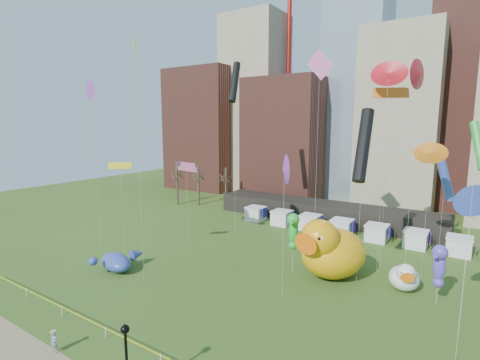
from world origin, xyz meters
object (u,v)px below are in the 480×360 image
Objects in this scene: seahorse_green at (293,228)px; lamppost at (126,354)px; woman at (54,342)px; seahorse_purple at (440,263)px; whale_inflatable at (117,261)px; big_duck at (330,250)px; small_duck at (404,277)px.

seahorse_green is 1.36× the size of lamppost.
lamppost is 3.15× the size of woman.
seahorse_green reaches higher than seahorse_purple.
seahorse_purple reaches higher than lamppost.
seahorse_green is at bearing 45.55° from whale_inflatable.
whale_inflatable reaches higher than woman.
whale_inflatable is at bearing -145.54° from seahorse_purple.
seahorse_green is 14.23m from seahorse_purple.
seahorse_green is at bearing -146.03° from big_duck.
lamppost is at bearing -11.20° from woman.
big_duck is at bearing 80.54° from lamppost.
whale_inflatable is (-31.13, -10.82, -3.07)m from seahorse_purple.
lamppost is at bearing -130.49° from small_duck.
whale_inflatable is at bearing 143.64° from lamppost.
seahorse_green is at bearing -162.12° from seahorse_purple.
lamppost reaches higher than woman.
big_duck is at bearing -167.24° from seahorse_purple.
lamppost is (-11.21, -24.84, 1.69)m from small_duck.
seahorse_purple is at bearing 33.75° from whale_inflatable.
woman is (-8.27, -22.50, -4.33)m from seahorse_green.
small_duck is 0.67× the size of whale_inflatable.
big_duck is at bearing 42.97° from whale_inflatable.
woman is at bearing -40.20° from whale_inflatable.
big_duck is 6.01× the size of woman.
seahorse_green is 24.35m from woman.
small_duck is 0.85× the size of lamppost.
lamppost is (16.91, -12.45, 2.08)m from whale_inflatable.
small_duck is at bearing 38.37° from whale_inflatable.
big_duck is 24.05m from lamppost.
lamppost is (-14.22, -23.27, -1.00)m from seahorse_purple.
seahorse_purple is at bearing 58.57° from lamppost.
big_duck reaches higher than small_duck.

